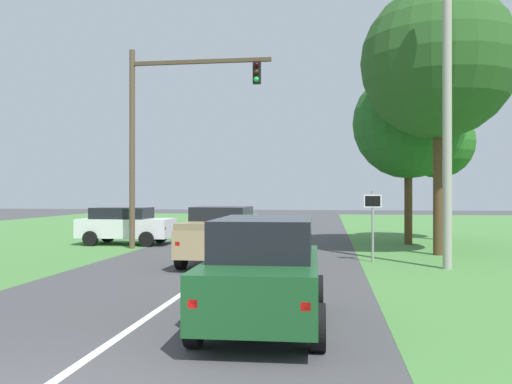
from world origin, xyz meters
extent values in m
plane|color=#424244|center=(0.00, 9.53, 0.00)|extent=(120.00, 120.00, 0.00)
cube|color=#194C23|center=(2.29, 4.01, 0.80)|extent=(2.02, 4.53, 0.88)
cube|color=black|center=(2.29, 4.23, 1.58)|extent=(1.75, 2.82, 0.69)
cube|color=red|center=(1.57, 1.77, 0.84)|extent=(0.14, 0.06, 0.12)
cube|color=red|center=(3.13, 1.81, 0.84)|extent=(0.14, 0.06, 0.12)
cylinder|color=black|center=(1.30, 5.37, 0.36)|extent=(0.25, 0.73, 0.72)
cylinder|color=black|center=(3.21, 5.42, 0.36)|extent=(0.25, 0.73, 0.72)
cylinder|color=black|center=(1.37, 2.59, 0.36)|extent=(0.25, 0.73, 0.72)
cylinder|color=black|center=(3.28, 2.64, 0.36)|extent=(0.25, 0.73, 0.72)
cube|color=tan|center=(-0.09, 12.27, 0.84)|extent=(2.18, 5.02, 0.88)
cube|color=black|center=(-0.09, 12.02, 1.60)|extent=(1.83, 1.94, 0.65)
cube|color=#8F7D56|center=(-0.14, 10.73, 1.38)|extent=(1.97, 1.95, 0.20)
cube|color=red|center=(-0.99, 9.85, 0.88)|extent=(0.14, 0.06, 0.12)
cube|color=red|center=(0.66, 9.79, 0.88)|extent=(0.14, 0.06, 0.12)
cylinder|color=black|center=(-1.04, 13.84, 0.40)|extent=(0.27, 0.81, 0.80)
cylinder|color=black|center=(0.97, 13.77, 0.40)|extent=(0.27, 0.81, 0.80)
cylinder|color=black|center=(-1.14, 10.76, 0.40)|extent=(0.27, 0.81, 0.80)
cylinder|color=black|center=(0.87, 10.70, 0.40)|extent=(0.27, 0.81, 0.80)
cylinder|color=brown|center=(-4.94, 16.53, 4.26)|extent=(0.24, 0.24, 8.53)
cube|color=#4C3D2B|center=(-1.94, 16.53, 7.93)|extent=(6.01, 0.16, 0.16)
cube|color=black|center=(0.47, 16.53, 7.38)|extent=(0.32, 0.28, 0.90)
sphere|color=black|center=(0.47, 16.38, 7.68)|extent=(0.22, 0.22, 0.22)
sphere|color=black|center=(0.47, 16.38, 7.38)|extent=(0.22, 0.22, 0.22)
sphere|color=#1ED83F|center=(0.47, 16.38, 7.08)|extent=(0.22, 0.22, 0.22)
cylinder|color=gray|center=(4.93, 13.36, 1.23)|extent=(0.08, 0.08, 2.45)
cube|color=white|center=(4.93, 13.33, 2.10)|extent=(0.60, 0.03, 0.44)
cube|color=black|center=(4.93, 13.31, 2.10)|extent=(0.52, 0.01, 0.36)
cylinder|color=#4C351E|center=(7.58, 15.77, 2.60)|extent=(0.36, 0.36, 5.21)
sphere|color=#275220|center=(7.58, 15.77, 7.41)|extent=(5.86, 5.86, 5.86)
cube|color=silver|center=(-5.86, 18.22, 0.77)|extent=(4.23, 1.93, 0.86)
cube|color=black|center=(-6.07, 18.22, 1.45)|extent=(2.54, 1.70, 0.51)
cube|color=red|center=(-3.78, 17.43, 0.81)|extent=(0.06, 0.14, 0.12)
cube|color=red|center=(-3.78, 19.01, 0.81)|extent=(0.06, 0.14, 0.12)
cylinder|color=black|center=(-7.17, 17.26, 0.34)|extent=(0.68, 0.23, 0.68)
cylinder|color=black|center=(-7.17, 19.18, 0.34)|extent=(0.68, 0.23, 0.68)
cylinder|color=black|center=(-4.55, 17.26, 0.34)|extent=(0.68, 0.23, 0.68)
cylinder|color=black|center=(-4.55, 19.19, 0.34)|extent=(0.68, 0.23, 0.68)
cylinder|color=#9E998E|center=(7.12, 11.94, 5.05)|extent=(0.28, 0.28, 10.10)
cylinder|color=#4C351E|center=(7.07, 19.96, 1.85)|extent=(0.36, 0.36, 3.69)
sphere|color=#235D21|center=(7.07, 19.96, 5.60)|extent=(5.10, 5.10, 5.10)
cylinder|color=#4C351E|center=(8.95, 22.79, 1.80)|extent=(0.36, 0.36, 3.60)
sphere|color=#25621F|center=(8.95, 22.79, 4.97)|extent=(3.65, 3.65, 3.65)
camera|label=1|loc=(3.45, -5.47, 2.38)|focal=37.54mm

